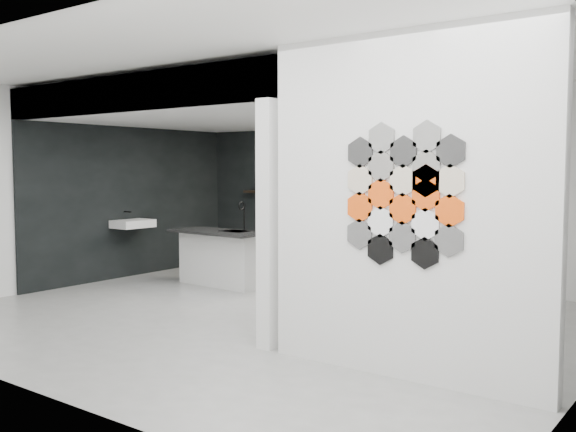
{
  "coord_description": "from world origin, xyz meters",
  "views": [
    {
      "loc": [
        4.52,
        -5.71,
        1.71
      ],
      "look_at": [
        0.1,
        0.3,
        1.15
      ],
      "focal_mm": 40.0,
      "sensor_mm": 36.0,
      "label": 1
    }
  ],
  "objects_px": {
    "glass_vase": "(393,189)",
    "kitchen_island": "(222,257)",
    "glass_bowl": "(393,190)",
    "partition_panel": "(405,207)",
    "wall_basin": "(133,224)",
    "bottle_dark": "(300,187)",
    "kettle": "(365,189)",
    "stockpot": "(263,186)",
    "utensil_cup": "(269,188)"
  },
  "relations": [
    {
      "from": "kettle",
      "to": "utensil_cup",
      "type": "relative_size",
      "value": 1.48
    },
    {
      "from": "wall_basin",
      "to": "utensil_cup",
      "type": "xyz_separation_m",
      "value": [
        1.05,
        2.07,
        0.53
      ]
    },
    {
      "from": "stockpot",
      "to": "glass_vase",
      "type": "height_order",
      "value": "stockpot"
    },
    {
      "from": "kettle",
      "to": "glass_bowl",
      "type": "height_order",
      "value": "kettle"
    },
    {
      "from": "partition_panel",
      "to": "kitchen_island",
      "type": "height_order",
      "value": "partition_panel"
    },
    {
      "from": "partition_panel",
      "to": "bottle_dark",
      "type": "height_order",
      "value": "partition_panel"
    },
    {
      "from": "wall_basin",
      "to": "kitchen_island",
      "type": "xyz_separation_m",
      "value": [
        1.5,
        0.39,
        -0.44
      ]
    },
    {
      "from": "kettle",
      "to": "glass_bowl",
      "type": "relative_size",
      "value": 1.05
    },
    {
      "from": "partition_panel",
      "to": "glass_bowl",
      "type": "bearing_deg",
      "value": 118.23
    },
    {
      "from": "bottle_dark",
      "to": "glass_bowl",
      "type": "bearing_deg",
      "value": 0.0
    },
    {
      "from": "partition_panel",
      "to": "wall_basin",
      "type": "height_order",
      "value": "partition_panel"
    },
    {
      "from": "kitchen_island",
      "to": "glass_bowl",
      "type": "distance_m",
      "value": 2.7
    },
    {
      "from": "wall_basin",
      "to": "stockpot",
      "type": "distance_m",
      "value": 2.33
    },
    {
      "from": "kitchen_island",
      "to": "utensil_cup",
      "type": "bearing_deg",
      "value": 108.09
    },
    {
      "from": "glass_bowl",
      "to": "wall_basin",
      "type": "bearing_deg",
      "value": -148.65
    },
    {
      "from": "wall_basin",
      "to": "bottle_dark",
      "type": "xyz_separation_m",
      "value": [
        1.69,
        2.07,
        0.55
      ]
    },
    {
      "from": "stockpot",
      "to": "glass_vase",
      "type": "bearing_deg",
      "value": 0.0
    },
    {
      "from": "glass_vase",
      "to": "bottle_dark",
      "type": "relative_size",
      "value": 0.95
    },
    {
      "from": "partition_panel",
      "to": "glass_bowl",
      "type": "distance_m",
      "value": 4.39
    },
    {
      "from": "stockpot",
      "to": "bottle_dark",
      "type": "distance_m",
      "value": 0.76
    },
    {
      "from": "partition_panel",
      "to": "glass_bowl",
      "type": "xyz_separation_m",
      "value": [
        -2.08,
        3.87,
        -0.02
      ]
    },
    {
      "from": "bottle_dark",
      "to": "partition_panel",
      "type": "bearing_deg",
      "value": -45.65
    },
    {
      "from": "kitchen_island",
      "to": "glass_vase",
      "type": "height_order",
      "value": "glass_vase"
    },
    {
      "from": "kitchen_island",
      "to": "glass_bowl",
      "type": "bearing_deg",
      "value": 44.49
    },
    {
      "from": "kettle",
      "to": "glass_bowl",
      "type": "xyz_separation_m",
      "value": [
        0.48,
        0.0,
        -0.01
      ]
    },
    {
      "from": "glass_vase",
      "to": "bottle_dark",
      "type": "bearing_deg",
      "value": 180.0
    },
    {
      "from": "wall_basin",
      "to": "glass_vase",
      "type": "height_order",
      "value": "glass_vase"
    },
    {
      "from": "glass_bowl",
      "to": "bottle_dark",
      "type": "xyz_separation_m",
      "value": [
        -1.7,
        0.0,
        0.02
      ]
    },
    {
      "from": "stockpot",
      "to": "utensil_cup",
      "type": "relative_size",
      "value": 1.73
    },
    {
      "from": "glass_vase",
      "to": "utensil_cup",
      "type": "relative_size",
      "value": 1.37
    },
    {
      "from": "wall_basin",
      "to": "glass_bowl",
      "type": "distance_m",
      "value": 4.0
    },
    {
      "from": "partition_panel",
      "to": "utensil_cup",
      "type": "bearing_deg",
      "value": 138.83
    },
    {
      "from": "glass_vase",
      "to": "utensil_cup",
      "type": "xyz_separation_m",
      "value": [
        -2.34,
        0.0,
        -0.02
      ]
    },
    {
      "from": "glass_bowl",
      "to": "glass_vase",
      "type": "bearing_deg",
      "value": 0.0
    },
    {
      "from": "partition_panel",
      "to": "wall_basin",
      "type": "relative_size",
      "value": 4.67
    },
    {
      "from": "kettle",
      "to": "bottle_dark",
      "type": "height_order",
      "value": "bottle_dark"
    },
    {
      "from": "glass_vase",
      "to": "kitchen_island",
      "type": "bearing_deg",
      "value": -138.56
    },
    {
      "from": "kitchen_island",
      "to": "glass_vase",
      "type": "relative_size",
      "value": 9.97
    },
    {
      "from": "kettle",
      "to": "partition_panel",
      "type": "bearing_deg",
      "value": -35.11
    },
    {
      "from": "partition_panel",
      "to": "bottle_dark",
      "type": "xyz_separation_m",
      "value": [
        -3.78,
        3.87,
        0.0
      ]
    },
    {
      "from": "partition_panel",
      "to": "bottle_dark",
      "type": "distance_m",
      "value": 5.41
    },
    {
      "from": "glass_vase",
      "to": "bottle_dark",
      "type": "distance_m",
      "value": 1.7
    },
    {
      "from": "partition_panel",
      "to": "kitchen_island",
      "type": "distance_m",
      "value": 4.64
    },
    {
      "from": "wall_basin",
      "to": "kitchen_island",
      "type": "distance_m",
      "value": 1.61
    },
    {
      "from": "kitchen_island",
      "to": "glass_bowl",
      "type": "xyz_separation_m",
      "value": [
        1.89,
        1.67,
        0.96
      ]
    },
    {
      "from": "kitchen_island",
      "to": "bottle_dark",
      "type": "bearing_deg",
      "value": 86.54
    },
    {
      "from": "utensil_cup",
      "to": "kitchen_island",
      "type": "bearing_deg",
      "value": -74.95
    },
    {
      "from": "kettle",
      "to": "utensil_cup",
      "type": "distance_m",
      "value": 1.87
    },
    {
      "from": "wall_basin",
      "to": "glass_bowl",
      "type": "relative_size",
      "value": 3.74
    },
    {
      "from": "glass_bowl",
      "to": "glass_vase",
      "type": "xyz_separation_m",
      "value": [
        0.0,
        0.0,
        0.02
      ]
    }
  ]
}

